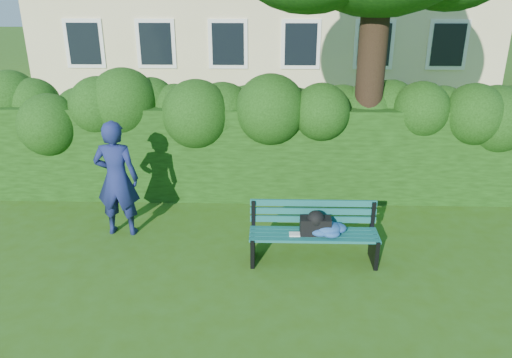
{
  "coord_description": "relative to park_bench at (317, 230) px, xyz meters",
  "views": [
    {
      "loc": [
        0.22,
        -6.94,
        3.97
      ],
      "look_at": [
        0.0,
        0.6,
        0.95
      ],
      "focal_mm": 35.0,
      "sensor_mm": 36.0,
      "label": 1
    }
  ],
  "objects": [
    {
      "name": "park_bench",
      "position": [
        0.0,
        0.0,
        0.0
      ],
      "size": [
        1.91,
        0.56,
        0.89
      ],
      "rotation": [
        0.0,
        0.0,
        0.0
      ],
      "color": "#10524A",
      "rests_on": "ground"
    },
    {
      "name": "man_reading",
      "position": [
        -3.19,
        0.8,
        0.47
      ],
      "size": [
        0.72,
        0.48,
        1.95
      ],
      "primitive_type": "imported",
      "rotation": [
        0.0,
        0.0,
        3.12
      ],
      "color": "navy",
      "rests_on": "ground"
    },
    {
      "name": "hedge",
      "position": [
        -0.94,
        2.51,
        0.4
      ],
      "size": [
        10.0,
        1.0,
        1.8
      ],
      "color": "black",
      "rests_on": "ground"
    },
    {
      "name": "ground",
      "position": [
        -0.94,
        0.31,
        -0.5
      ],
      "size": [
        80.0,
        80.0,
        0.0
      ],
      "primitive_type": "plane",
      "color": "#325711",
      "rests_on": "ground"
    }
  ]
}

